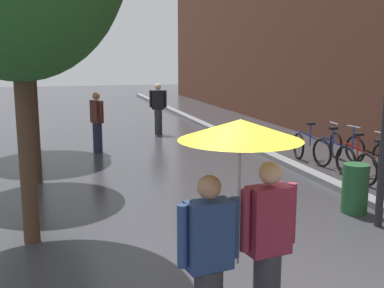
{
  "coord_description": "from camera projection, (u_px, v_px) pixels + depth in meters",
  "views": [
    {
      "loc": [
        -2.21,
        -4.2,
        2.66
      ],
      "look_at": [
        -0.28,
        2.56,
        1.35
      ],
      "focal_mm": 44.47,
      "sensor_mm": 36.0,
      "label": 1
    }
  ],
  "objects": [
    {
      "name": "litter_bin",
      "position": [
        355.0,
        188.0,
        8.12
      ],
      "size": [
        0.44,
        0.44,
        0.85
      ],
      "primitive_type": "cylinder",
      "color": "#1E4C28",
      "rests_on": "ground"
    },
    {
      "name": "couple_under_umbrella",
      "position": [
        240.0,
        201.0,
        4.2
      ],
      "size": [
        1.19,
        1.09,
        2.12
      ],
      "color": "#2D2D33",
      "rests_on": "ground"
    },
    {
      "name": "street_tree_1",
      "position": [
        26.0,
        3.0,
        9.48
      ],
      "size": [
        2.61,
        2.61,
        5.24
      ],
      "color": "#473323",
      "rests_on": "ground"
    },
    {
      "name": "kerb_strip",
      "position": [
        232.0,
        137.0,
        15.36
      ],
      "size": [
        0.3,
        36.0,
        0.12
      ],
      "primitive_type": "cube",
      "color": "slate",
      "rests_on": "ground"
    },
    {
      "name": "pedestrian_walking_midground",
      "position": [
        97.0,
        122.0,
        13.18
      ],
      "size": [
        0.35,
        0.55,
        1.68
      ],
      "color": "#1E233D",
      "rests_on": "ground"
    },
    {
      "name": "pedestrian_walking_far",
      "position": [
        158.0,
        109.0,
        16.19
      ],
      "size": [
        0.57,
        0.33,
        1.73
      ],
      "color": "#2D2D33",
      "rests_on": "ground"
    },
    {
      "name": "parked_bicycle_4",
      "position": [
        339.0,
        150.0,
        11.69
      ],
      "size": [
        1.16,
        0.83,
        0.96
      ],
      "color": "black",
      "rests_on": "ground"
    },
    {
      "name": "parked_bicycle_5",
      "position": [
        317.0,
        145.0,
        12.41
      ],
      "size": [
        1.17,
        0.84,
        0.96
      ],
      "color": "black",
      "rests_on": "ground"
    },
    {
      "name": "parked_bicycle_3",
      "position": [
        364.0,
        158.0,
        10.77
      ],
      "size": [
        1.12,
        0.77,
        0.96
      ],
      "color": "black",
      "rests_on": "ground"
    }
  ]
}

